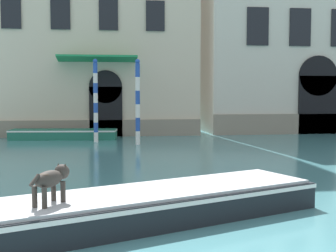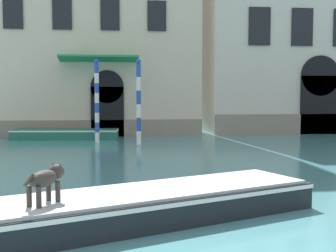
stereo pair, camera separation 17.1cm
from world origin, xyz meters
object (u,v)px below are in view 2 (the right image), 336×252
(dog_on_deck, at_px, (46,179))
(mooring_pole_0, at_px, (139,102))
(boat_foreground, at_px, (107,210))
(mooring_pole_3, at_px, (97,100))
(boat_moored_near_palazzo, at_px, (65,134))

(dog_on_deck, bearing_deg, mooring_pole_0, 20.98)
(boat_foreground, relative_size, mooring_pole_3, 2.15)
(boat_foreground, bearing_deg, boat_moored_near_palazzo, 75.47)
(dog_on_deck, relative_size, mooring_pole_3, 0.21)
(dog_on_deck, xyz_separation_m, mooring_pole_0, (2.42, 13.79, 0.99))
(boat_foreground, distance_m, boat_moored_near_palazzo, 16.33)
(dog_on_deck, distance_m, mooring_pole_3, 15.19)
(boat_moored_near_palazzo, distance_m, mooring_pole_3, 2.92)
(dog_on_deck, distance_m, mooring_pole_0, 14.04)
(boat_foreground, xyz_separation_m, dog_on_deck, (-1.01, -0.54, 0.70))
(boat_moored_near_palazzo, height_order, mooring_pole_0, mooring_pole_0)
(mooring_pole_0, bearing_deg, mooring_pole_3, 145.41)
(boat_foreground, height_order, mooring_pole_3, mooring_pole_3)
(boat_moored_near_palazzo, relative_size, mooring_pole_0, 1.40)
(dog_on_deck, height_order, boat_moored_near_palazzo, dog_on_deck)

